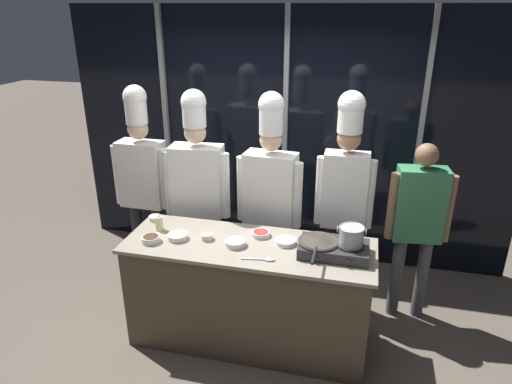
{
  "coord_description": "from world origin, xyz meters",
  "views": [
    {
      "loc": [
        0.82,
        -3.08,
        2.69
      ],
      "look_at": [
        0.0,
        0.25,
        1.27
      ],
      "focal_mm": 32.0,
      "sensor_mm": 36.0,
      "label": 1
    }
  ],
  "objects_px": {
    "chef_head": "(142,172)",
    "chef_sous": "(198,182)",
    "prep_bowl_soy_glaze": "(151,238)",
    "prep_bowl_mushrooms": "(207,237)",
    "prep_bowl_bean_sprouts": "(286,241)",
    "prep_bowl_shrimp": "(155,218)",
    "stock_pot": "(351,236)",
    "chef_pastry": "(345,184)",
    "prep_bowl_bell_pepper": "(261,233)",
    "serving_spoon_slotted": "(265,259)",
    "portable_stove": "(334,249)",
    "frying_pan": "(318,239)",
    "squeeze_bottle_oil": "(159,222)",
    "chef_line": "(270,188)",
    "person_guest": "(418,217)",
    "prep_bowl_noodles": "(235,243)",
    "prep_bowl_ginger": "(178,236)"
  },
  "relations": [
    {
      "from": "chef_head",
      "to": "prep_bowl_mushrooms",
      "type": "bearing_deg",
      "value": 142.22
    },
    {
      "from": "prep_bowl_bell_pepper",
      "to": "prep_bowl_soy_glaze",
      "type": "height_order",
      "value": "prep_bowl_soy_glaze"
    },
    {
      "from": "prep_bowl_noodles",
      "to": "prep_bowl_soy_glaze",
      "type": "height_order",
      "value": "prep_bowl_soy_glaze"
    },
    {
      "from": "prep_bowl_noodles",
      "to": "serving_spoon_slotted",
      "type": "xyz_separation_m",
      "value": [
        0.28,
        -0.16,
        -0.02
      ]
    },
    {
      "from": "frying_pan",
      "to": "prep_bowl_bean_sprouts",
      "type": "distance_m",
      "value": 0.29
    },
    {
      "from": "chef_head",
      "to": "person_guest",
      "type": "distance_m",
      "value": 2.6
    },
    {
      "from": "portable_stove",
      "to": "prep_bowl_mushrooms",
      "type": "height_order",
      "value": "portable_stove"
    },
    {
      "from": "stock_pot",
      "to": "serving_spoon_slotted",
      "type": "height_order",
      "value": "stock_pot"
    },
    {
      "from": "person_guest",
      "to": "portable_stove",
      "type": "bearing_deg",
      "value": 39.17
    },
    {
      "from": "prep_bowl_shrimp",
      "to": "serving_spoon_slotted",
      "type": "height_order",
      "value": "prep_bowl_shrimp"
    },
    {
      "from": "stock_pot",
      "to": "chef_head",
      "type": "relative_size",
      "value": 0.11
    },
    {
      "from": "prep_bowl_mushrooms",
      "to": "chef_sous",
      "type": "distance_m",
      "value": 0.74
    },
    {
      "from": "chef_line",
      "to": "person_guest",
      "type": "distance_m",
      "value": 1.3
    },
    {
      "from": "prep_bowl_soy_glaze",
      "to": "chef_head",
      "type": "bearing_deg",
      "value": 119.52
    },
    {
      "from": "person_guest",
      "to": "frying_pan",
      "type": "bearing_deg",
      "value": 34.57
    },
    {
      "from": "chef_pastry",
      "to": "prep_bowl_bell_pepper",
      "type": "bearing_deg",
      "value": 39.42
    },
    {
      "from": "chef_head",
      "to": "chef_line",
      "type": "height_order",
      "value": "chef_line"
    },
    {
      "from": "prep_bowl_mushrooms",
      "to": "prep_bowl_soy_glaze",
      "type": "bearing_deg",
      "value": -161.5
    },
    {
      "from": "frying_pan",
      "to": "chef_line",
      "type": "bearing_deg",
      "value": 127.88
    },
    {
      "from": "prep_bowl_soy_glaze",
      "to": "prep_bowl_mushrooms",
      "type": "bearing_deg",
      "value": 18.5
    },
    {
      "from": "prep_bowl_soy_glaze",
      "to": "chef_line",
      "type": "distance_m",
      "value": 1.15
    },
    {
      "from": "chef_pastry",
      "to": "chef_line",
      "type": "bearing_deg",
      "value": 2.79
    },
    {
      "from": "chef_head",
      "to": "prep_bowl_ginger",
      "type": "bearing_deg",
      "value": 132.21
    },
    {
      "from": "prep_bowl_bean_sprouts",
      "to": "chef_head",
      "type": "height_order",
      "value": "chef_head"
    },
    {
      "from": "frying_pan",
      "to": "prep_bowl_soy_glaze",
      "type": "bearing_deg",
      "value": -174.17
    },
    {
      "from": "stock_pot",
      "to": "prep_bowl_mushrooms",
      "type": "distance_m",
      "value": 1.15
    },
    {
      "from": "chef_head",
      "to": "squeeze_bottle_oil",
      "type": "bearing_deg",
      "value": 126.45
    },
    {
      "from": "prep_bowl_mushrooms",
      "to": "chef_line",
      "type": "distance_m",
      "value": 0.79
    },
    {
      "from": "frying_pan",
      "to": "prep_bowl_bell_pepper",
      "type": "distance_m",
      "value": 0.53
    },
    {
      "from": "stock_pot",
      "to": "squeeze_bottle_oil",
      "type": "relative_size",
      "value": 1.37
    },
    {
      "from": "chef_head",
      "to": "chef_sous",
      "type": "distance_m",
      "value": 0.63
    },
    {
      "from": "prep_bowl_soy_glaze",
      "to": "chef_line",
      "type": "relative_size",
      "value": 0.07
    },
    {
      "from": "portable_stove",
      "to": "prep_bowl_mushrooms",
      "type": "bearing_deg",
      "value": 179.91
    },
    {
      "from": "stock_pot",
      "to": "chef_head",
      "type": "distance_m",
      "value": 2.19
    },
    {
      "from": "prep_bowl_shrimp",
      "to": "chef_sous",
      "type": "distance_m",
      "value": 0.52
    },
    {
      "from": "stock_pot",
      "to": "chef_sous",
      "type": "bearing_deg",
      "value": 156.1
    },
    {
      "from": "prep_bowl_ginger",
      "to": "prep_bowl_bean_sprouts",
      "type": "xyz_separation_m",
      "value": [
        0.87,
        0.13,
        -0.0
      ]
    },
    {
      "from": "stock_pot",
      "to": "chef_sous",
      "type": "xyz_separation_m",
      "value": [
        -1.45,
        0.64,
        0.05
      ]
    },
    {
      "from": "prep_bowl_shrimp",
      "to": "prep_bowl_mushrooms",
      "type": "distance_m",
      "value": 0.61
    },
    {
      "from": "stock_pot",
      "to": "chef_head",
      "type": "xyz_separation_m",
      "value": [
        -2.06,
        0.75,
        0.06
      ]
    },
    {
      "from": "prep_bowl_bell_pepper",
      "to": "serving_spoon_slotted",
      "type": "height_order",
      "value": "prep_bowl_bell_pepper"
    },
    {
      "from": "frying_pan",
      "to": "chef_line",
      "type": "relative_size",
      "value": 0.27
    },
    {
      "from": "serving_spoon_slotted",
      "to": "person_guest",
      "type": "distance_m",
      "value": 1.44
    },
    {
      "from": "prep_bowl_ginger",
      "to": "prep_bowl_soy_glaze",
      "type": "relative_size",
      "value": 1.08
    },
    {
      "from": "prep_bowl_bean_sprouts",
      "to": "prep_bowl_bell_pepper",
      "type": "bearing_deg",
      "value": 159.47
    },
    {
      "from": "portable_stove",
      "to": "prep_bowl_bean_sprouts",
      "type": "bearing_deg",
      "value": 167.55
    },
    {
      "from": "prep_bowl_shrimp",
      "to": "prep_bowl_noodles",
      "type": "xyz_separation_m",
      "value": [
        0.82,
        -0.28,
        0.0
      ]
    },
    {
      "from": "prep_bowl_bean_sprouts",
      "to": "prep_bowl_mushrooms",
      "type": "relative_size",
      "value": 1.74
    },
    {
      "from": "serving_spoon_slotted",
      "to": "stock_pot",
      "type": "bearing_deg",
      "value": 18.17
    },
    {
      "from": "prep_bowl_bean_sprouts",
      "to": "chef_sous",
      "type": "distance_m",
      "value": 1.11
    }
  ]
}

